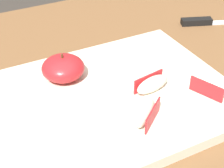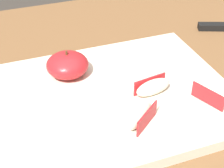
# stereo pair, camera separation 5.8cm
# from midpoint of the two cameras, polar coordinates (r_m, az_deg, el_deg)

# --- Properties ---
(dining_table) EXTENTS (1.26, 0.90, 0.76)m
(dining_table) POSITION_cam_midpoint_polar(r_m,az_deg,el_deg) (0.67, -2.34, -10.92)
(dining_table) COLOR brown
(dining_table) RESTS_ON ground_plane
(cutting_board) EXTENTS (0.40, 0.31, 0.02)m
(cutting_board) POSITION_cam_midpoint_polar(r_m,az_deg,el_deg) (0.60, -2.78, -2.39)
(cutting_board) COLOR beige
(cutting_board) RESTS_ON dining_table
(apple_half_skin_up) EXTENTS (0.07, 0.07, 0.05)m
(apple_half_skin_up) POSITION_cam_midpoint_polar(r_m,az_deg,el_deg) (0.63, -10.27, 2.39)
(apple_half_skin_up) COLOR #B21E23
(apple_half_skin_up) RESTS_ON cutting_board
(apple_wedge_back) EXTENTS (0.04, 0.07, 0.03)m
(apple_wedge_back) POSITION_cam_midpoint_polar(r_m,az_deg,el_deg) (0.60, 12.33, -0.45)
(apple_wedge_back) COLOR #F4EACC
(apple_wedge_back) RESTS_ON cutting_board
(apple_wedge_right) EXTENTS (0.06, 0.03, 0.03)m
(apple_wedge_right) POSITION_cam_midpoint_polar(r_m,az_deg,el_deg) (0.59, 3.48, -0.10)
(apple_wedge_right) COLOR #F4EACC
(apple_wedge_right) RESTS_ON cutting_board
(apple_wedge_front) EXTENTS (0.06, 0.06, 0.03)m
(apple_wedge_front) POSITION_cam_midpoint_polar(r_m,az_deg,el_deg) (0.53, 2.25, -4.69)
(apple_wedge_front) COLOR #F4EACC
(apple_wedge_front) RESTS_ON cutting_board
(paring_knife) EXTENTS (0.16, 0.08, 0.01)m
(paring_knife) POSITION_cam_midpoint_polar(r_m,az_deg,el_deg) (0.87, 12.03, 9.44)
(paring_knife) COLOR silver
(paring_knife) RESTS_ON dining_table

